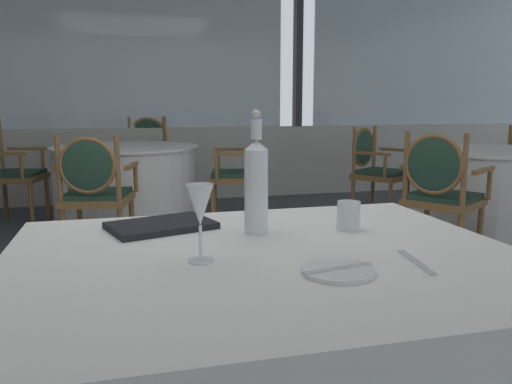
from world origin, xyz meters
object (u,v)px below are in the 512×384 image
at_px(menu_book, 161,225).
at_px(dining_chair_1_2, 440,188).
at_px(wine_glass, 200,207).
at_px(side_plate, 338,271).
at_px(dining_chair_2_1, 5,164).
at_px(dining_chair_2_0, 146,154).
at_px(dining_chair_2_2, 94,187).
at_px(water_tumbler, 348,216).
at_px(dining_chair_1_1, 374,165).
at_px(water_bottle, 256,184).
at_px(dining_chair_2_3, 244,166).

height_order(menu_book, dining_chair_1_2, dining_chair_1_2).
bearing_deg(dining_chair_1_2, menu_book, -177.41).
bearing_deg(wine_glass, side_plate, -29.22).
bearing_deg(side_plate, dining_chair_2_1, 110.67).
height_order(dining_chair_2_0, dining_chair_2_2, dining_chair_2_0).
height_order(water_tumbler, menu_book, water_tumbler).
xyz_separation_m(wine_glass, dining_chair_1_1, (2.23, 3.39, -0.35)).
height_order(water_bottle, water_tumbler, water_bottle).
relative_size(water_tumbler, dining_chair_1_1, 0.10).
height_order(wine_glass, dining_chair_2_3, wine_glass).
distance_m(side_plate, dining_chair_2_0, 4.89).
height_order(water_bottle, dining_chair_2_1, water_bottle).
xyz_separation_m(side_plate, dining_chair_2_1, (-1.52, 4.04, -0.16)).
bearing_deg(dining_chair_1_1, wine_glass, -67.45).
bearing_deg(dining_chair_2_1, dining_chair_1_2, -20.25).
relative_size(wine_glass, menu_book, 0.62).
bearing_deg(dining_chair_2_0, menu_book, 10.32).
bearing_deg(water_bottle, dining_chair_2_2, 104.23).
distance_m(side_plate, dining_chair_2_1, 4.32).
bearing_deg(dining_chair_1_2, water_tumbler, -165.35).
distance_m(menu_book, dining_chair_2_0, 4.36).
bearing_deg(dining_chair_1_2, dining_chair_2_0, 89.04).
bearing_deg(side_plate, menu_book, 124.39).
bearing_deg(dining_chair_2_0, water_bottle, 13.87).
height_order(water_bottle, dining_chair_2_2, water_bottle).
bearing_deg(dining_chair_2_0, dining_chair_1_2, 45.31).
distance_m(side_plate, dining_chair_2_2, 2.83).
relative_size(water_bottle, dining_chair_1_2, 0.39).
bearing_deg(water_tumbler, menu_book, 164.51).
distance_m(wine_glass, dining_chair_1_2, 2.70).
distance_m(wine_glass, dining_chair_2_2, 2.63).
relative_size(wine_glass, dining_chair_2_0, 0.20).
bearing_deg(dining_chair_2_1, water_tumbler, -52.63).
xyz_separation_m(side_plate, dining_chair_2_3, (0.62, 3.57, -0.20)).
bearing_deg(dining_chair_2_2, menu_book, -159.58).
relative_size(dining_chair_1_2, dining_chair_2_2, 1.03).
bearing_deg(side_plate, dining_chair_1_1, 61.33).
relative_size(wine_glass, dining_chair_2_2, 0.21).
relative_size(water_bottle, menu_book, 1.19).
height_order(side_plate, dining_chair_1_2, dining_chair_1_2).
xyz_separation_m(menu_book, dining_chair_2_3, (0.98, 3.04, -0.20)).
height_order(water_bottle, dining_chair_1_2, water_bottle).
distance_m(water_tumbler, dining_chair_1_2, 2.21).
distance_m(dining_chair_1_1, dining_chair_2_3, 1.33).
bearing_deg(dining_chair_2_1, wine_glass, -60.15).
distance_m(water_bottle, dining_chair_2_3, 3.26).
bearing_deg(dining_chair_2_2, water_tumbler, -147.43).
distance_m(dining_chair_2_1, dining_chair_2_2, 1.55).
bearing_deg(side_plate, dining_chair_2_2, 103.96).
bearing_deg(dining_chair_2_3, menu_book, 84.42).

